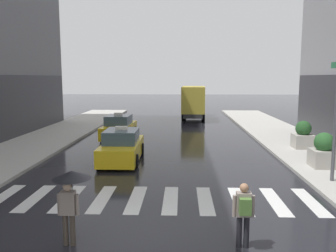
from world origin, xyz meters
TOP-DOWN VIEW (x-y plane):
  - ground_plane at (0.00, 0.00)m, footprint 160.00×160.00m
  - crosswalk_markings at (0.00, 3.00)m, footprint 11.30×2.80m
  - taxi_lead at (-2.06, 8.55)m, footprint 1.98×4.57m
  - taxi_second at (-3.43, 15.25)m, footprint 2.03×4.59m
  - box_truck at (2.15, 26.66)m, footprint 2.56×7.63m
  - pedestrian_with_umbrella at (-1.77, -0.39)m, footprint 0.96×0.96m
  - pedestrian_with_backpack at (2.52, -0.35)m, footprint 0.55×0.43m
  - planter_near_corner at (7.46, 7.19)m, footprint 1.10×1.10m
  - planter_mid_block at (8.02, 11.55)m, footprint 1.10×1.10m

SIDE VIEW (x-z plane):
  - ground_plane at x=0.00m, z-range 0.00..0.00m
  - crosswalk_markings at x=0.00m, z-range 0.00..0.01m
  - taxi_lead at x=-2.06m, z-range -0.18..1.63m
  - taxi_second at x=-3.43m, z-range -0.18..1.63m
  - planter_near_corner at x=7.46m, z-range 0.07..1.67m
  - planter_mid_block at x=8.02m, z-range 0.07..1.67m
  - pedestrian_with_backpack at x=2.52m, z-range 0.15..1.80m
  - pedestrian_with_umbrella at x=-1.77m, z-range 0.55..2.49m
  - box_truck at x=2.15m, z-range 0.18..3.53m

